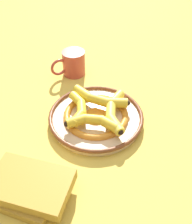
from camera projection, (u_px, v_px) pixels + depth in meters
ground_plane at (93, 128)px, 0.85m from camera, size 2.80×2.80×0.00m
decorative_bowl at (96, 117)px, 0.87m from camera, size 0.31×0.31×0.03m
banana_a at (94, 122)px, 0.80m from camera, size 0.09×0.18×0.03m
banana_b at (79, 109)px, 0.85m from camera, size 0.17×0.06×0.03m
banana_c at (98, 98)px, 0.88m from camera, size 0.13×0.19×0.03m
banana_d at (114, 110)px, 0.84m from camera, size 0.21×0.09×0.03m
book_stack at (28, 187)px, 0.66m from camera, size 0.20×0.24×0.06m
coffee_mug at (73, 63)px, 1.05m from camera, size 0.09×0.14×0.10m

